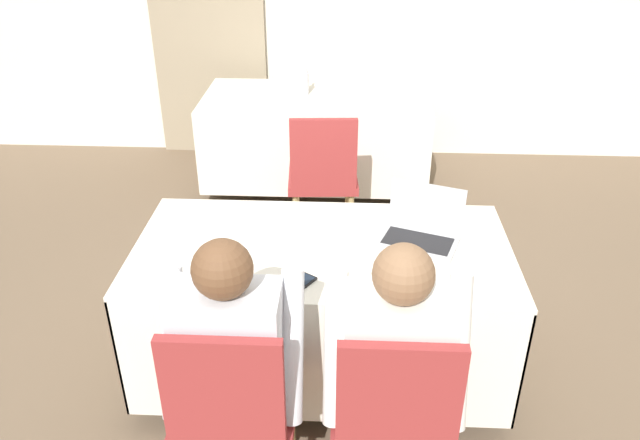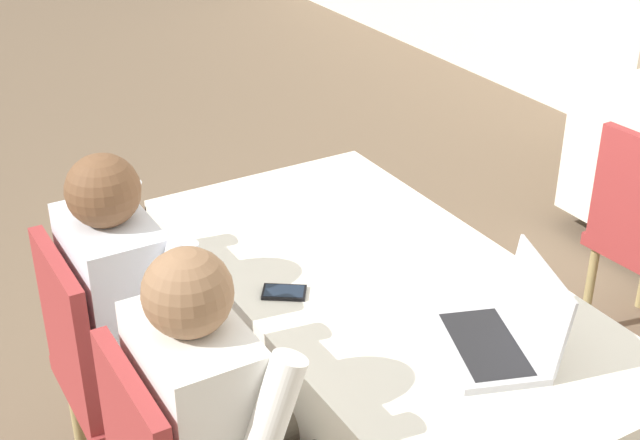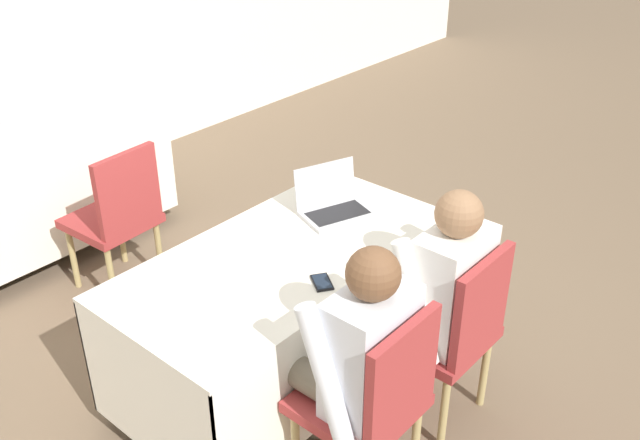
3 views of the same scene
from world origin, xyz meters
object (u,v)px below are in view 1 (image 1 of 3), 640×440
object	(u,v)px
laptop	(420,232)
person_checkered_shirt	(235,352)
cell_phone	(301,282)
chair_near_right	(394,412)
person_white_shirt	(395,357)
water_bottle	(304,80)
chair_far_spare	(323,173)
chair_near_left	(233,406)

from	to	relation	value
laptop	person_checkered_shirt	distance (m)	1.00
cell_phone	chair_near_right	distance (m)	0.62
person_white_shirt	chair_near_right	bearing A→B (deg)	90.00
cell_phone	person_white_shirt	world-z (taller)	person_white_shirt
chair_near_right	person_white_shirt	bearing A→B (deg)	-90.00
laptop	person_white_shirt	bearing A→B (deg)	-82.02
water_bottle	person_checkered_shirt	distance (m)	2.78
person_white_shirt	water_bottle	bearing A→B (deg)	-79.41
laptop	water_bottle	bearing A→B (deg)	127.52
water_bottle	chair_far_spare	bearing A→B (deg)	-78.56
chair_near_left	person_checkered_shirt	xyz separation A→B (m)	(0.00, 0.10, 0.16)
cell_phone	laptop	bearing A→B (deg)	69.38
chair_near_right	person_white_shirt	size ratio (longest dim) A/B	0.78
cell_phone	chair_near_right	bearing A→B (deg)	-16.86
cell_phone	chair_near_left	distance (m)	0.54
water_bottle	person_white_shirt	bearing A→B (deg)	-79.41
water_bottle	person_white_shirt	size ratio (longest dim) A/B	0.20
laptop	person_white_shirt	size ratio (longest dim) A/B	0.35
water_bottle	cell_phone	bearing A→B (deg)	-86.25
person_checkered_shirt	chair_near_left	bearing A→B (deg)	90.00
laptop	water_bottle	distance (m)	2.18
cell_phone	chair_near_right	xyz separation A→B (m)	(0.36, -0.44, -0.23)
chair_near_left	chair_far_spare	size ratio (longest dim) A/B	1.00
chair_near_left	chair_far_spare	xyz separation A→B (m)	(0.23, 1.98, 0.00)
laptop	person_white_shirt	world-z (taller)	person_white_shirt
water_bottle	chair_near_right	bearing A→B (deg)	-79.79
cell_phone	water_bottle	distance (m)	2.44
water_bottle	laptop	bearing A→B (deg)	-72.27
laptop	chair_near_right	xyz separation A→B (m)	(-0.15, -0.80, -0.27)
chair_near_left	person_checkered_shirt	size ratio (longest dim) A/B	0.78
laptop	water_bottle	size ratio (longest dim) A/B	1.70
cell_phone	chair_far_spare	bearing A→B (deg)	123.40
person_checkered_shirt	person_white_shirt	world-z (taller)	same
chair_near_right	chair_far_spare	world-z (taller)	same
cell_phone	chair_near_right	world-z (taller)	chair_near_right
laptop	chair_far_spare	bearing A→B (deg)	131.98
chair_near_left	chair_near_right	xyz separation A→B (m)	(0.57, 0.00, 0.00)
chair_near_left	water_bottle	bearing A→B (deg)	-91.05
person_checkered_shirt	person_white_shirt	xyz separation A→B (m)	(0.57, 0.00, 0.00)
laptop	person_white_shirt	xyz separation A→B (m)	(-0.15, -0.70, -0.11)
water_bottle	person_checkered_shirt	xyz separation A→B (m)	(-0.05, -2.77, -0.18)
water_bottle	chair_far_spare	xyz separation A→B (m)	(0.18, -0.89, -0.34)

